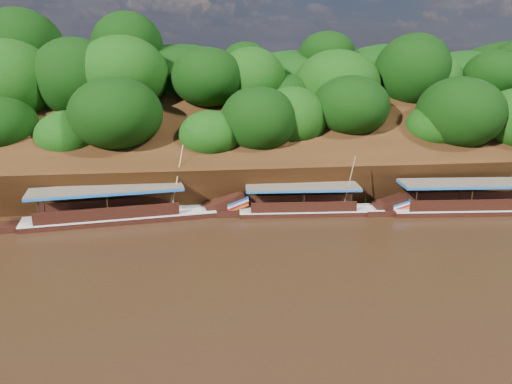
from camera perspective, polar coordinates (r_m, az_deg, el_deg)
ground at (r=33.19m, az=8.42°, el=-6.62°), size 160.00×160.00×0.00m
riverbank at (r=54.02m, az=2.20°, el=4.33°), size 120.00×30.06×19.40m
boat_0 at (r=44.25m, az=24.67°, el=-1.42°), size 16.09×3.48×6.06m
boat_1 at (r=40.28m, az=7.27°, el=-1.74°), size 13.67×2.99×5.34m
boat_2 at (r=39.60m, az=-13.91°, el=-2.28°), size 17.23×4.58×6.11m
reeds at (r=41.18m, az=0.33°, el=-0.68°), size 50.28×2.32×2.06m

